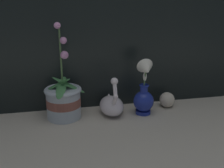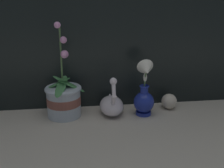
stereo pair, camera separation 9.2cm
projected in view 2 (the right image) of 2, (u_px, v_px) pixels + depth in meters
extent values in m
plane|color=#BCB2A3|center=(120.00, 124.00, 1.20)|extent=(2.80, 2.80, 0.00)
cylinder|color=#B2BCCC|center=(64.00, 102.00, 1.26)|extent=(0.16, 0.16, 0.15)
cylinder|color=brown|center=(64.00, 100.00, 1.26)|extent=(0.16, 0.16, 0.04)
torus|color=#B2BCCC|center=(63.00, 89.00, 1.24)|extent=(0.17, 0.17, 0.02)
cylinder|color=#4C6B3D|center=(61.00, 57.00, 1.19)|extent=(0.01, 0.03, 0.29)
ellipsoid|color=#427F47|center=(69.00, 84.00, 1.24)|extent=(0.15, 0.05, 0.09)
ellipsoid|color=#427F47|center=(62.00, 82.00, 1.26)|extent=(0.08, 0.17, 0.10)
ellipsoid|color=#427F47|center=(57.00, 84.00, 1.24)|extent=(0.14, 0.08, 0.08)
ellipsoid|color=#427F47|center=(61.00, 86.00, 1.21)|extent=(0.08, 0.18, 0.06)
sphere|color=#DB8EC6|center=(57.00, 25.00, 1.14)|extent=(0.03, 0.03, 0.03)
sphere|color=#DB8EC6|center=(63.00, 40.00, 1.16)|extent=(0.03, 0.03, 0.03)
sphere|color=#DB8EC6|center=(65.00, 54.00, 1.19)|extent=(0.04, 0.04, 0.04)
ellipsoid|color=white|center=(112.00, 106.00, 1.29)|extent=(0.12, 0.17, 0.09)
cone|color=white|center=(110.00, 98.00, 1.35)|extent=(0.06, 0.07, 0.07)
cylinder|color=white|center=(113.00, 101.00, 1.21)|extent=(0.02, 0.06, 0.07)
sphere|color=white|center=(114.00, 97.00, 1.18)|extent=(0.02, 0.02, 0.02)
cylinder|color=white|center=(114.00, 89.00, 1.18)|extent=(0.02, 0.04, 0.07)
sphere|color=white|center=(113.00, 81.00, 1.18)|extent=(0.03, 0.03, 0.03)
cylinder|color=navy|center=(143.00, 113.00, 1.30)|extent=(0.07, 0.07, 0.02)
ellipsoid|color=navy|center=(144.00, 102.00, 1.28)|extent=(0.10, 0.10, 0.10)
cylinder|color=navy|center=(144.00, 90.00, 1.26)|extent=(0.04, 0.04, 0.04)
torus|color=navy|center=(144.00, 86.00, 1.25)|extent=(0.05, 0.05, 0.01)
cylinder|color=#567A47|center=(145.00, 80.00, 1.23)|extent=(0.01, 0.02, 0.07)
cone|color=white|center=(146.00, 70.00, 1.20)|extent=(0.08, 0.08, 0.09)
ellipsoid|color=white|center=(145.00, 77.00, 1.23)|extent=(0.02, 0.02, 0.04)
sphere|color=beige|center=(169.00, 101.00, 1.36)|extent=(0.08, 0.08, 0.08)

